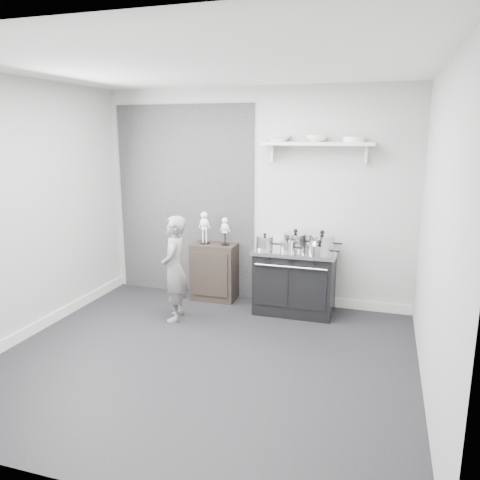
# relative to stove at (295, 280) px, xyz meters

# --- Properties ---
(ground) EXTENTS (4.00, 4.00, 0.00)m
(ground) POSITION_rel_stove_xyz_m (-0.61, -1.48, -0.40)
(ground) COLOR black
(ground) RESTS_ON ground
(room_shell) EXTENTS (4.02, 3.62, 2.71)m
(room_shell) POSITION_rel_stove_xyz_m (-0.70, -1.33, 1.24)
(room_shell) COLOR #A7A8A5
(room_shell) RESTS_ON ground
(wall_shelf) EXTENTS (1.30, 0.26, 0.24)m
(wall_shelf) POSITION_rel_stove_xyz_m (0.19, 0.20, 1.61)
(wall_shelf) COLOR silver
(wall_shelf) RESTS_ON room_shell
(stove) EXTENTS (0.98, 0.61, 0.79)m
(stove) POSITION_rel_stove_xyz_m (0.00, 0.00, 0.00)
(stove) COLOR black
(stove) RESTS_ON ground
(side_cabinet) EXTENTS (0.57, 0.33, 0.74)m
(side_cabinet) POSITION_rel_stove_xyz_m (-1.09, 0.13, -0.03)
(side_cabinet) COLOR black
(side_cabinet) RESTS_ON ground
(child) EXTENTS (0.39, 0.50, 1.23)m
(child) POSITION_rel_stove_xyz_m (-1.29, -0.64, 0.22)
(child) COLOR slate
(child) RESTS_ON ground
(pot_front_left) EXTENTS (0.29, 0.20, 0.20)m
(pot_front_left) POSITION_rel_stove_xyz_m (-0.35, -0.11, 0.47)
(pot_front_left) COLOR silver
(pot_front_left) RESTS_ON stove
(pot_back_left) EXTENTS (0.38, 0.29, 0.22)m
(pot_back_left) POSITION_rel_stove_xyz_m (-0.03, 0.12, 0.48)
(pot_back_left) COLOR silver
(pot_back_left) RESTS_ON stove
(pot_back_right) EXTENTS (0.39, 0.30, 0.23)m
(pot_back_right) POSITION_rel_stove_xyz_m (0.30, 0.08, 0.48)
(pot_back_right) COLOR silver
(pot_back_right) RESTS_ON stove
(pot_front_right) EXTENTS (0.36, 0.28, 0.17)m
(pot_front_right) POSITION_rel_stove_xyz_m (0.30, -0.17, 0.45)
(pot_front_right) COLOR silver
(pot_front_right) RESTS_ON stove
(pot_front_center) EXTENTS (0.26, 0.17, 0.15)m
(pot_front_center) POSITION_rel_stove_xyz_m (-0.07, -0.13, 0.45)
(pot_front_center) COLOR silver
(pot_front_center) RESTS_ON stove
(skeleton_full) EXTENTS (0.13, 0.09, 0.48)m
(skeleton_full) POSITION_rel_stove_xyz_m (-1.22, 0.13, 0.59)
(skeleton_full) COLOR silver
(skeleton_full) RESTS_ON side_cabinet
(skeleton_torso) EXTENTS (0.11, 0.07, 0.41)m
(skeleton_torso) POSITION_rel_stove_xyz_m (-0.94, 0.13, 0.55)
(skeleton_torso) COLOR silver
(skeleton_torso) RESTS_ON side_cabinet
(bowl_large) EXTENTS (0.29, 0.29, 0.07)m
(bowl_large) POSITION_rel_stove_xyz_m (-0.27, 0.19, 1.68)
(bowl_large) COLOR white
(bowl_large) RESTS_ON wall_shelf
(bowl_small) EXTENTS (0.25, 0.25, 0.08)m
(bowl_small) POSITION_rel_stove_xyz_m (0.18, 0.19, 1.68)
(bowl_small) COLOR white
(bowl_small) RESTS_ON wall_shelf
(plate_stack) EXTENTS (0.24, 0.24, 0.06)m
(plate_stack) POSITION_rel_stove_xyz_m (0.60, 0.19, 1.67)
(plate_stack) COLOR white
(plate_stack) RESTS_ON wall_shelf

